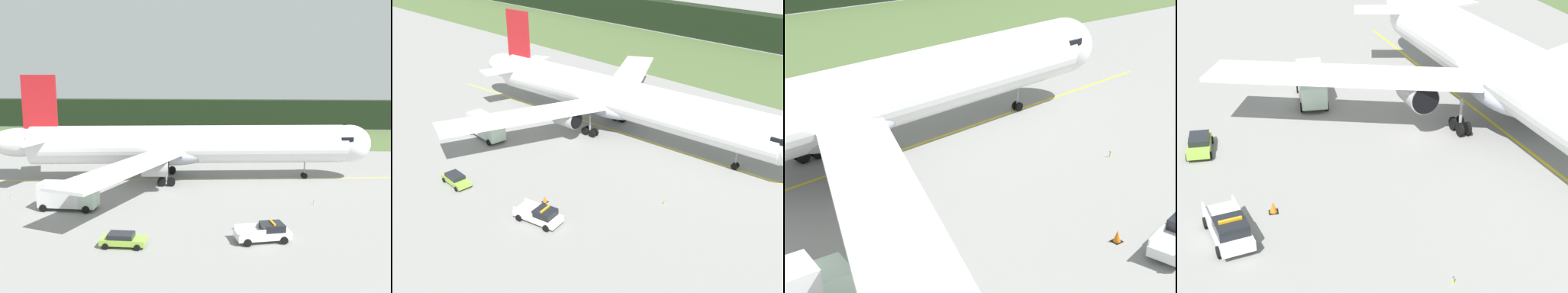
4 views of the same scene
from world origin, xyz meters
TOP-DOWN VIEW (x-y plane):
  - ground at (0.00, 0.00)m, footprint 320.00×320.00m
  - taxiway_centerline_main at (3.02, 7.79)m, footprint 75.53×8.27m
  - airliner at (2.54, 7.74)m, footprint 58.33×49.21m
  - apron_cone at (9.82, -13.18)m, footprint 0.65×0.65m
  - taxiway_edge_light_east at (19.72, -3.80)m, footprint 0.12×0.12m

SIDE VIEW (x-z plane):
  - ground at x=0.00m, z-range 0.00..0.00m
  - taxiway_centerline_main at x=3.02m, z-range 0.00..0.01m
  - taxiway_edge_light_east at x=19.72m, z-range 0.02..0.51m
  - apron_cone at x=9.82m, z-range -0.01..0.80m
  - airliner at x=2.54m, z-range -2.63..13.40m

